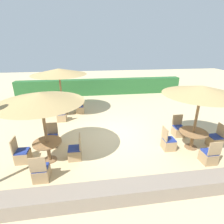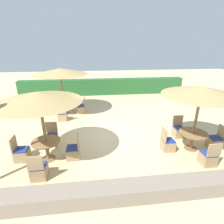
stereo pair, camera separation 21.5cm
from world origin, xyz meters
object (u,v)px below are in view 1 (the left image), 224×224
object	(u,v)px
round_table_back_left	(62,104)
patio_chair_back_left_east	(80,109)
patio_chair_front_right_south	(209,156)
patio_chair_front_left_north	(52,140)
patio_chair_front_right_east	(215,140)
parasol_front_left	(40,98)
patio_chair_front_right_north	(178,130)
patio_chair_back_left_north	(65,104)
parasol_back_left	(59,72)
patio_chair_front_left_east	(75,152)
patio_chair_front_right_west	(168,143)
patio_chair_front_left_west	(22,155)
round_table_front_right	(193,135)
patio_chair_back_left_west	(44,111)
round_table_front_left	(48,146)
parasol_front_right	(202,90)
patio_chair_back_left_south	(62,116)
patio_chair_front_left_south	(41,172)

from	to	relation	value
round_table_back_left	patio_chair_back_left_east	size ratio (longest dim) A/B	1.23
patio_chair_front_right_south	patio_chair_front_left_north	bearing A→B (deg)	160.98
patio_chair_front_right_east	parasol_front_left	world-z (taller)	parasol_front_left
patio_chair_front_right_north	patio_chair_back_left_north	xyz separation A→B (m)	(-5.44, 4.40, 0.00)
parasol_back_left	patio_chair_front_left_east	xyz separation A→B (m)	(0.93, -4.45, -2.20)
patio_chair_front_right_west	patio_chair_back_left_east	size ratio (longest dim) A/B	1.00
patio_chair_front_left_north	patio_chair_front_left_west	xyz separation A→B (m)	(-0.86, -0.93, 0.00)
patio_chair_front_right_south	round_table_back_left	bearing A→B (deg)	135.88
patio_chair_front_left_east	patio_chair_front_right_east	bearing A→B (deg)	-89.46
round_table_front_right	patio_chair_front_left_west	distance (m)	6.37
patio_chair_front_right_east	round_table_front_right	bearing A→B (deg)	89.01
patio_chair_front_left_east	patio_chair_back_left_north	bearing A→B (deg)	9.83
round_table_back_left	patio_chair_back_left_north	bearing A→B (deg)	91.08
parasol_back_left	patio_chair_front_right_east	bearing A→B (deg)	-34.21
patio_chair_front_right_south	parasol_back_left	distance (m)	8.00
patio_chair_back_left_west	patio_chair_front_left_east	size ratio (longest dim) A/B	1.00
round_table_front_right	patio_chair_front_right_west	xyz separation A→B (m)	(-0.96, 0.04, -0.30)
patio_chair_front_right_east	patio_chair_front_right_north	bearing A→B (deg)	45.60
patio_chair_front_right_east	patio_chair_front_left_east	world-z (taller)	same
round_table_front_right	patio_chair_front_right_south	xyz separation A→B (m)	(0.05, -0.97, -0.30)
patio_chair_front_right_south	patio_chair_front_left_west	size ratio (longest dim) A/B	1.00
parasol_back_left	patio_chair_back_left_north	xyz separation A→B (m)	(-0.02, 1.02, -2.20)
patio_chair_front_right_south	round_table_front_left	world-z (taller)	patio_chair_front_right_south
parasol_front_left	round_table_front_left	xyz separation A→B (m)	(0.00, 0.00, -1.76)
parasol_front_right	round_table_front_right	distance (m)	1.79
round_table_front_right	round_table_back_left	size ratio (longest dim) A/B	0.92
patio_chair_front_right_east	patio_chair_back_left_east	xyz separation A→B (m)	(-5.46, 4.45, 0.00)
parasol_front_right	patio_chair_back_left_west	xyz separation A→B (m)	(-6.52, 4.39, -2.09)
patio_chair_front_right_south	patio_chair_back_left_west	world-z (taller)	same
parasol_front_right	patio_chair_front_left_east	distance (m)	5.00
patio_chair_front_right_north	patio_chair_back_left_west	size ratio (longest dim) A/B	1.00
parasol_back_left	patio_chair_back_left_north	bearing A→B (deg)	91.08
parasol_front_right	patio_chair_front_right_west	world-z (taller)	parasol_front_right
patio_chair_front_right_west	patio_chair_front_left_north	distance (m)	4.63
patio_chair_front_right_north	patio_chair_back_left_south	distance (m)	5.87
patio_chair_front_right_east	patio_chair_back_left_north	world-z (taller)	same
patio_chair_back_left_east	patio_chair_back_left_north	xyz separation A→B (m)	(-1.02, 0.96, 0.00)
round_table_front_right	round_table_back_left	xyz separation A→B (m)	(-5.47, 4.38, 0.04)
round_table_front_right	patio_chair_back_left_west	xyz separation A→B (m)	(-6.52, 4.39, -0.30)
round_table_back_left	patio_chair_back_left_east	xyz separation A→B (m)	(1.00, 0.06, -0.34)
patio_chair_front_right_north	patio_chair_back_left_south	bearing A→B (deg)	-23.76
patio_chair_back_left_south	patio_chair_back_left_east	distance (m)	1.43
patio_chair_front_right_east	round_table_back_left	size ratio (longest dim) A/B	0.81
patio_chair_front_right_west	patio_chair_front_right_east	distance (m)	1.96
patio_chair_back_left_east	patio_chair_front_left_south	distance (m)	5.53
patio_chair_front_right_west	patio_chair_front_left_east	world-z (taller)	same
round_table_back_left	patio_chair_front_left_west	size ratio (longest dim) A/B	1.23
patio_chair_back_left_south	patio_chair_front_left_south	size ratio (longest dim) A/B	1.00
patio_chair_front_left_south	patio_chair_front_right_north	bearing A→B (deg)	20.08
patio_chair_front_right_north	parasol_back_left	size ratio (longest dim) A/B	0.31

